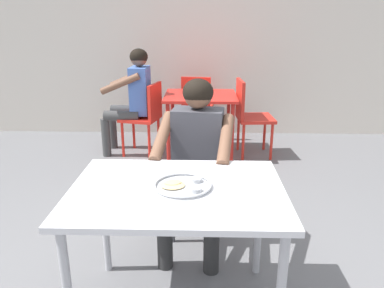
{
  "coord_description": "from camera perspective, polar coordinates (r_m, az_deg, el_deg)",
  "views": [
    {
      "loc": [
        0.2,
        -1.7,
        1.54
      ],
      "look_at": [
        0.15,
        0.25,
        0.89
      ],
      "focal_mm": 34.95,
      "sensor_mm": 36.0,
      "label": 1
    }
  ],
  "objects": [
    {
      "name": "chair_foreground",
      "position": [
        2.78,
        1.12,
        -3.76
      ],
      "size": [
        0.45,
        0.45,
        0.85
      ],
      "color": "#3F3F44",
      "rests_on": "ground"
    },
    {
      "name": "table_background_red",
      "position": [
        4.38,
        1.29,
        6.35
      ],
      "size": [
        0.83,
        0.77,
        0.71
      ],
      "color": "red",
      "rests_on": "ground"
    },
    {
      "name": "diner_foreground",
      "position": [
        2.5,
        0.57,
        -1.18
      ],
      "size": [
        0.54,
        0.59,
        1.17
      ],
      "color": "#2D2D2D",
      "rests_on": "ground"
    },
    {
      "name": "chair_red_far",
      "position": [
        5.04,
        0.78,
        6.35
      ],
      "size": [
        0.45,
        0.47,
        0.84
      ],
      "color": "red",
      "rests_on": "ground"
    },
    {
      "name": "patron_background",
      "position": [
        4.44,
        -9.04,
        7.76
      ],
      "size": [
        0.56,
        0.5,
        1.24
      ],
      "color": "#3E3E3E",
      "rests_on": "ground"
    },
    {
      "name": "table_foreground",
      "position": [
        1.92,
        -2.26,
        -8.93
      ],
      "size": [
        1.07,
        0.79,
        0.74
      ],
      "color": "silver",
      "rests_on": "ground"
    },
    {
      "name": "chair_red_left",
      "position": [
        4.4,
        -6.98,
        4.64
      ],
      "size": [
        0.49,
        0.49,
        0.85
      ],
      "color": "red",
      "rests_on": "ground"
    },
    {
      "name": "thali_tray",
      "position": [
        1.88,
        -1.42,
        -6.31
      ],
      "size": [
        0.29,
        0.29,
        0.03
      ],
      "color": "#B7BABF",
      "rests_on": "table_foreground"
    },
    {
      "name": "chair_red_right",
      "position": [
        4.39,
        8.63,
        4.83
      ],
      "size": [
        0.44,
        0.46,
        0.89
      ],
      "color": "red",
      "rests_on": "ground"
    },
    {
      "name": "back_wall",
      "position": [
        5.21,
        -0.72,
        20.2
      ],
      "size": [
        12.0,
        0.12,
        3.4
      ],
      "primitive_type": "cube",
      "color": "silver",
      "rests_on": "ground"
    }
  ]
}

